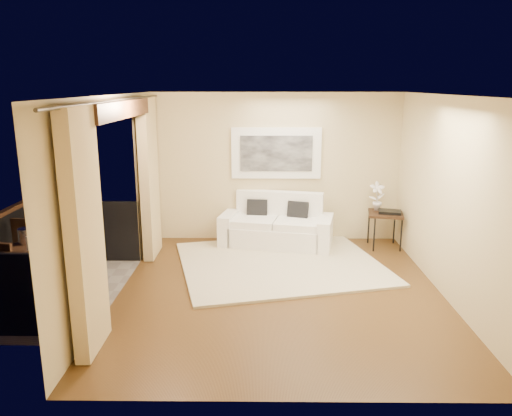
{
  "coord_description": "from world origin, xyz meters",
  "views": [
    {
      "loc": [
        -0.27,
        -6.52,
        2.84
      ],
      "look_at": [
        -0.34,
        0.66,
        1.05
      ],
      "focal_mm": 35.0,
      "sensor_mm": 36.0,
      "label": 1
    }
  ],
  "objects_px": {
    "balcony_chair_far": "(31,244)",
    "ice_bucket": "(25,236)",
    "orchid": "(377,196)",
    "bistro_table": "(35,253)",
    "side_table": "(385,216)",
    "sofa": "(277,227)"
  },
  "relations": [
    {
      "from": "sofa",
      "to": "side_table",
      "type": "bearing_deg",
      "value": 9.33
    },
    {
      "from": "sofa",
      "to": "orchid",
      "type": "height_order",
      "value": "orchid"
    },
    {
      "from": "balcony_chair_far",
      "to": "ice_bucket",
      "type": "relative_size",
      "value": 4.81
    },
    {
      "from": "bistro_table",
      "to": "balcony_chair_far",
      "type": "distance_m",
      "value": 1.12
    },
    {
      "from": "side_table",
      "to": "balcony_chair_far",
      "type": "distance_m",
      "value": 5.8
    },
    {
      "from": "ice_bucket",
      "to": "balcony_chair_far",
      "type": "bearing_deg",
      "value": 112.67
    },
    {
      "from": "side_table",
      "to": "ice_bucket",
      "type": "bearing_deg",
      "value": -155.28
    },
    {
      "from": "sofa",
      "to": "ice_bucket",
      "type": "relative_size",
      "value": 10.44
    },
    {
      "from": "balcony_chair_far",
      "to": "ice_bucket",
      "type": "distance_m",
      "value": 0.98
    },
    {
      "from": "bistro_table",
      "to": "orchid",
      "type": "bearing_deg",
      "value": 28.83
    },
    {
      "from": "orchid",
      "to": "balcony_chair_far",
      "type": "distance_m",
      "value": 5.74
    },
    {
      "from": "sofa",
      "to": "bistro_table",
      "type": "height_order",
      "value": "sofa"
    },
    {
      "from": "orchid",
      "to": "bistro_table",
      "type": "xyz_separation_m",
      "value": [
        -4.94,
        -2.72,
        -0.14
      ]
    },
    {
      "from": "orchid",
      "to": "balcony_chair_far",
      "type": "height_order",
      "value": "orchid"
    },
    {
      "from": "orchid",
      "to": "bistro_table",
      "type": "distance_m",
      "value": 5.64
    },
    {
      "from": "bistro_table",
      "to": "ice_bucket",
      "type": "distance_m",
      "value": 0.28
    },
    {
      "from": "side_table",
      "to": "orchid",
      "type": "distance_m",
      "value": 0.38
    },
    {
      "from": "side_table",
      "to": "bistro_table",
      "type": "height_order",
      "value": "bistro_table"
    },
    {
      "from": "bistro_table",
      "to": "sofa",
      "type": "bearing_deg",
      "value": 39.86
    },
    {
      "from": "orchid",
      "to": "bistro_table",
      "type": "relative_size",
      "value": 0.6
    },
    {
      "from": "side_table",
      "to": "orchid",
      "type": "bearing_deg",
      "value": 126.46
    },
    {
      "from": "sofa",
      "to": "ice_bucket",
      "type": "bearing_deg",
      "value": -131.07
    }
  ]
}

